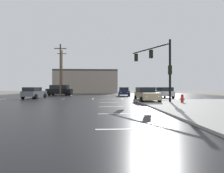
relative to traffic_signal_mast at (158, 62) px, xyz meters
name	(u,v)px	position (x,y,z in m)	size (l,w,h in m)	color
ground_plane	(108,99)	(-5.29, 5.33, -4.36)	(120.00, 120.00, 0.00)	slate
road_asphalt	(108,99)	(-5.29, 5.33, -4.35)	(44.00, 44.00, 0.02)	black
snow_strip_curbside	(152,100)	(-0.29, 1.33, -4.19)	(4.00, 1.60, 0.06)	white
lane_markings	(117,99)	(-4.09, 3.95, -4.34)	(36.15, 36.15, 0.01)	silver
traffic_signal_mast	(158,62)	(0.00, 0.00, 0.00)	(2.98, 5.76, 6.28)	black
fire_hydrant	(182,98)	(1.60, -2.48, -3.82)	(0.48, 0.26, 0.79)	red
strip_building_background	(86,81)	(-10.75, 35.11, -1.02)	(18.03, 8.00, 6.68)	gray
sedan_white	(163,92)	(2.99, 6.96, -3.50)	(2.18, 4.60, 1.58)	white
sedan_tan	(146,94)	(-1.27, 0.02, -3.50)	(2.07, 4.56, 1.58)	tan
sedan_grey	(34,93)	(-15.79, 7.09, -3.50)	(2.34, 4.65, 1.58)	slate
suv_black	(59,90)	(-14.39, 16.57, -3.27)	(4.96, 2.50, 2.03)	black
sedan_navy	(124,91)	(-2.10, 13.45, -3.50)	(2.34, 4.65, 1.58)	#141E47
utility_pole_far	(60,69)	(-13.72, 14.36, 0.63)	(2.20, 0.28, 9.53)	brown
utility_pole_distant	(62,71)	(-15.79, 25.06, 1.14)	(2.20, 0.28, 10.56)	brown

